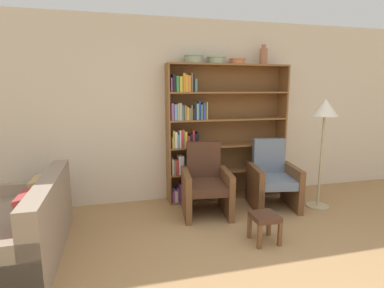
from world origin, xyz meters
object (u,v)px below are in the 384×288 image
Objects in this scene: bookshelf at (215,134)px; bowl_cream at (216,60)px; armchair_cushioned at (272,179)px; vase_tall at (263,56)px; bowl_stoneware at (237,61)px; armchair_leather at (206,184)px; bowl_olive at (194,59)px; footstool at (265,220)px; floor_lamp at (325,116)px; couch at (25,230)px.

bowl_cream is (-0.00, -0.02, 1.11)m from bookshelf.
vase_tall is at bearing -84.64° from armchair_cushioned.
bowl_stoneware is 1.84m from armchair_cushioned.
armchair_leather is (-0.30, -0.52, -1.73)m from bowl_cream.
armchair_leather is (0.04, -0.52, -1.74)m from bowl_olive.
footstool is (0.41, -0.96, -0.16)m from armchair_leather.
footstool is (-1.27, -0.75, -1.09)m from floor_lamp.
floor_lamp is at bearing -27.66° from bowl_cream.
armchair_cushioned is (0.39, -0.52, -1.72)m from bowl_stoneware.
armchair_leather and armchair_cushioned have the same top height.
bowl_stoneware reaches higher than armchair_leather.
bowl_stoneware is 3.52m from couch.
floor_lamp is (0.61, -0.72, -0.87)m from vase_tall.
bookshelf is 7.61× the size of bowl_cream.
vase_tall is (0.77, 0.00, 0.07)m from bowl_cream.
bowl_olive reaches higher than couch.
couch is at bearing -173.85° from floor_lamp.
vase_tall is at bearing 130.18° from floor_lamp.
bowl_cream is at bearing 0.00° from bowl_olive.
bowl_olive is at bearing 157.21° from floor_lamp.
bowl_cream is 0.17× the size of floor_lamp.
armchair_leather is (-1.07, -0.52, -1.80)m from vase_tall.
vase_tall is at bearing -0.00° from bowl_stoneware.
vase_tall is 0.90× the size of footstool.
footstool is at bearing -73.07° from bowl_olive.
bowl_cream is 1.75m from floor_lamp.
armchair_cushioned is (3.17, 0.61, 0.13)m from couch.
bookshelf is 6.96× the size of vase_tall.
vase_tall is 2.54m from footstool.
vase_tall is 1.28m from floor_lamp.
vase_tall is (1.11, 0.00, 0.06)m from bowl_olive.
couch is 3.23m from armchair_cushioned.
armchair_cushioned is at bearing -172.85° from armchair_leather.
floor_lamp is at bearing -34.85° from bowl_stoneware.
armchair_leather reaches higher than couch.
bookshelf is 1.11m from bowl_cream.
bowl_stoneware is 0.83× the size of vase_tall.
armchair_cushioned is 1.15m from footstool.
bowl_olive is 1.11m from vase_tall.
floor_lamp is (1.38, -0.74, 0.32)m from bookshelf.
footstool is at bearing 120.31° from armchair_leather.
floor_lamp is 4.75× the size of footstool.
bowl_cream reaches higher than armchair_cushioned.
couch reaches higher than footstool.
bookshelf is 1.41m from vase_tall.
bowl_cream is 0.92× the size of vase_tall.
bookshelf is 6.25× the size of footstool.
footstool is at bearing -98.21° from couch.
footstool is (0.45, -1.48, -1.89)m from bowl_olive.
bowl_stoneware reaches higher than armchair_cushioned.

